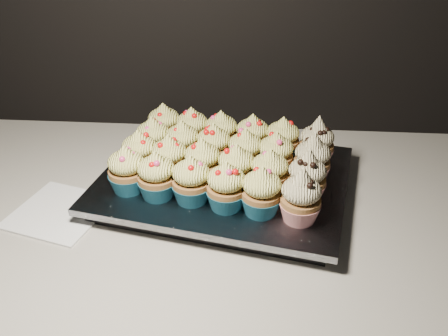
# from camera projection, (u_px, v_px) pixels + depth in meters

# --- Properties ---
(worktop) EXTENTS (2.44, 0.64, 0.04)m
(worktop) POSITION_uv_depth(u_px,v_px,m) (244.00, 215.00, 0.87)
(worktop) COLOR beige
(worktop) RESTS_ON cabinet
(napkin) EXTENTS (0.18, 0.18, 0.00)m
(napkin) POSITION_uv_depth(u_px,v_px,m) (60.00, 212.00, 0.84)
(napkin) COLOR white
(napkin) RESTS_ON worktop
(baking_tray) EXTENTS (0.44, 0.37, 0.02)m
(baking_tray) POSITION_uv_depth(u_px,v_px,m) (224.00, 187.00, 0.89)
(baking_tray) COLOR black
(baking_tray) RESTS_ON worktop
(foil_lining) EXTENTS (0.48, 0.41, 0.01)m
(foil_lining) POSITION_uv_depth(u_px,v_px,m) (224.00, 179.00, 0.88)
(foil_lining) COLOR silver
(foil_lining) RESTS_ON baking_tray
(cupcake_0) EXTENTS (0.06, 0.06, 0.08)m
(cupcake_0) POSITION_uv_depth(u_px,v_px,m) (127.00, 170.00, 0.82)
(cupcake_0) COLOR #1A637E
(cupcake_0) RESTS_ON foil_lining
(cupcake_1) EXTENTS (0.06, 0.06, 0.08)m
(cupcake_1) POSITION_uv_depth(u_px,v_px,m) (157.00, 177.00, 0.80)
(cupcake_1) COLOR #1A637E
(cupcake_1) RESTS_ON foil_lining
(cupcake_2) EXTENTS (0.06, 0.06, 0.08)m
(cupcake_2) POSITION_uv_depth(u_px,v_px,m) (191.00, 181.00, 0.79)
(cupcake_2) COLOR #1A637E
(cupcake_2) RESTS_ON foil_lining
(cupcake_3) EXTENTS (0.06, 0.06, 0.08)m
(cupcake_3) POSITION_uv_depth(u_px,v_px,m) (226.00, 187.00, 0.78)
(cupcake_3) COLOR #1A637E
(cupcake_3) RESTS_ON foil_lining
(cupcake_4) EXTENTS (0.06, 0.06, 0.08)m
(cupcake_4) POSITION_uv_depth(u_px,v_px,m) (261.00, 192.00, 0.76)
(cupcake_4) COLOR #1A637E
(cupcake_4) RESTS_ON foil_lining
(cupcake_5) EXTENTS (0.06, 0.06, 0.10)m
(cupcake_5) POSITION_uv_depth(u_px,v_px,m) (301.00, 198.00, 0.75)
(cupcake_5) COLOR #B0181C
(cupcake_5) RESTS_ON foil_lining
(cupcake_6) EXTENTS (0.06, 0.06, 0.08)m
(cupcake_6) POSITION_uv_depth(u_px,v_px,m) (140.00, 154.00, 0.87)
(cupcake_6) COLOR #1A637E
(cupcake_6) RESTS_ON foil_lining
(cupcake_7) EXTENTS (0.06, 0.06, 0.08)m
(cupcake_7) POSITION_uv_depth(u_px,v_px,m) (169.00, 159.00, 0.85)
(cupcake_7) COLOR #1A637E
(cupcake_7) RESTS_ON foil_lining
(cupcake_8) EXTENTS (0.06, 0.06, 0.08)m
(cupcake_8) POSITION_uv_depth(u_px,v_px,m) (202.00, 163.00, 0.84)
(cupcake_8) COLOR #1A637E
(cupcake_8) RESTS_ON foil_lining
(cupcake_9) EXTENTS (0.06, 0.06, 0.08)m
(cupcake_9) POSITION_uv_depth(u_px,v_px,m) (236.00, 169.00, 0.82)
(cupcake_9) COLOR #1A637E
(cupcake_9) RESTS_ON foil_lining
(cupcake_10) EXTENTS (0.06, 0.06, 0.08)m
(cupcake_10) POSITION_uv_depth(u_px,v_px,m) (269.00, 174.00, 0.81)
(cupcake_10) COLOR #1A637E
(cupcake_10) RESTS_ON foil_lining
(cupcake_11) EXTENTS (0.06, 0.06, 0.10)m
(cupcake_11) POSITION_uv_depth(u_px,v_px,m) (307.00, 178.00, 0.80)
(cupcake_11) COLOR #B0181C
(cupcake_11) RESTS_ON foil_lining
(cupcake_12) EXTENTS (0.06, 0.06, 0.08)m
(cupcake_12) POSITION_uv_depth(u_px,v_px,m) (153.00, 140.00, 0.91)
(cupcake_12) COLOR #1A637E
(cupcake_12) RESTS_ON foil_lining
(cupcake_13) EXTENTS (0.06, 0.06, 0.08)m
(cupcake_13) POSITION_uv_depth(u_px,v_px,m) (182.00, 143.00, 0.90)
(cupcake_13) COLOR #1A637E
(cupcake_13) RESTS_ON foil_lining
(cupcake_14) EXTENTS (0.06, 0.06, 0.08)m
(cupcake_14) POSITION_uv_depth(u_px,v_px,m) (214.00, 147.00, 0.89)
(cupcake_14) COLOR #1A637E
(cupcake_14) RESTS_ON foil_lining
(cupcake_15) EXTENTS (0.06, 0.06, 0.08)m
(cupcake_15) POSITION_uv_depth(u_px,v_px,m) (245.00, 152.00, 0.87)
(cupcake_15) COLOR #1A637E
(cupcake_15) RESTS_ON foil_lining
(cupcake_16) EXTENTS (0.06, 0.06, 0.08)m
(cupcake_16) POSITION_uv_depth(u_px,v_px,m) (275.00, 155.00, 0.86)
(cupcake_16) COLOR #1A637E
(cupcake_16) RESTS_ON foil_lining
(cupcake_17) EXTENTS (0.06, 0.06, 0.10)m
(cupcake_17) POSITION_uv_depth(u_px,v_px,m) (312.00, 160.00, 0.84)
(cupcake_17) COLOR #B0181C
(cupcake_17) RESTS_ON foil_lining
(cupcake_18) EXTENTS (0.06, 0.06, 0.08)m
(cupcake_18) POSITION_uv_depth(u_px,v_px,m) (164.00, 125.00, 0.96)
(cupcake_18) COLOR #1A637E
(cupcake_18) RESTS_ON foil_lining
(cupcake_19) EXTENTS (0.06, 0.06, 0.08)m
(cupcake_19) POSITION_uv_depth(u_px,v_px,m) (192.00, 129.00, 0.95)
(cupcake_19) COLOR #1A637E
(cupcake_19) RESTS_ON foil_lining
(cupcake_20) EXTENTS (0.06, 0.06, 0.08)m
(cupcake_20) POSITION_uv_depth(u_px,v_px,m) (221.00, 133.00, 0.93)
(cupcake_20) COLOR #1A637E
(cupcake_20) RESTS_ON foil_lining
(cupcake_21) EXTENTS (0.06, 0.06, 0.08)m
(cupcake_21) POSITION_uv_depth(u_px,v_px,m) (252.00, 137.00, 0.92)
(cupcake_21) COLOR #1A637E
(cupcake_21) RESTS_ON foil_lining
(cupcake_22) EXTENTS (0.06, 0.06, 0.08)m
(cupcake_22) POSITION_uv_depth(u_px,v_px,m) (282.00, 140.00, 0.91)
(cupcake_22) COLOR #1A637E
(cupcake_22) RESTS_ON foil_lining
(cupcake_23) EXTENTS (0.06, 0.06, 0.10)m
(cupcake_23) POSITION_uv_depth(u_px,v_px,m) (317.00, 143.00, 0.89)
(cupcake_23) COLOR #B0181C
(cupcake_23) RESTS_ON foil_lining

